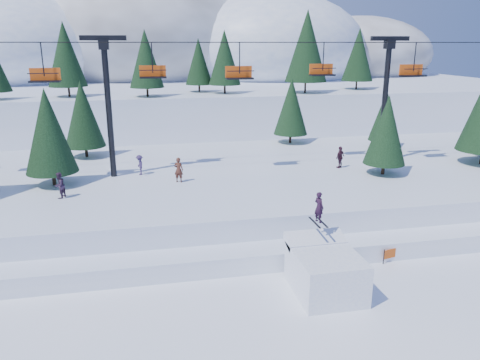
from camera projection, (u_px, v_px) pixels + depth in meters
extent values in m
plane|color=white|center=(303.00, 324.00, 21.19)|extent=(160.00, 160.00, 0.00)
cube|color=white|center=(230.00, 185.00, 37.75)|extent=(70.00, 22.00, 2.50)
cube|color=white|center=(260.00, 242.00, 28.55)|extent=(70.00, 6.00, 1.10)
cube|color=white|center=(179.00, 96.00, 84.23)|extent=(110.00, 60.00, 6.00)
ellipsoid|color=white|center=(12.00, 48.00, 80.15)|extent=(36.00, 32.40, 19.80)
ellipsoid|color=#605B59|center=(142.00, 38.00, 89.57)|extent=(44.00, 39.60, 26.40)
ellipsoid|color=white|center=(273.00, 48.00, 87.24)|extent=(34.00, 30.60, 19.72)
ellipsoid|color=#605B59|center=(358.00, 54.00, 97.14)|extent=(30.00, 27.00, 15.00)
cylinder|color=black|center=(148.00, 92.00, 56.58)|extent=(0.26, 0.26, 1.10)
cone|color=#1D4021|center=(146.00, 59.00, 55.48)|extent=(4.09, 4.09, 6.76)
cylinder|color=black|center=(225.00, 89.00, 60.32)|extent=(0.26, 0.26, 1.11)
cone|color=#1D4021|center=(225.00, 57.00, 59.21)|extent=(4.11, 4.11, 6.79)
cylinder|color=black|center=(305.00, 87.00, 60.94)|extent=(0.26, 0.26, 1.45)
cone|color=#1D4021|center=(307.00, 46.00, 59.48)|extent=(5.38, 5.38, 8.90)
cylinder|color=black|center=(69.00, 91.00, 56.58)|extent=(0.26, 0.26, 1.23)
cone|color=#1D4021|center=(65.00, 54.00, 55.35)|extent=(4.55, 4.55, 7.53)
cylinder|color=black|center=(356.00, 85.00, 65.84)|extent=(0.26, 0.26, 1.16)
cone|color=#1D4021|center=(358.00, 54.00, 64.67)|extent=(4.32, 4.32, 7.15)
cylinder|color=black|center=(199.00, 88.00, 62.22)|extent=(0.26, 0.26, 0.97)
cone|color=#1D4021|center=(199.00, 61.00, 61.25)|extent=(3.59, 3.59, 5.93)
cube|color=white|center=(326.00, 273.00, 23.62)|extent=(3.16, 3.90, 2.14)
cube|color=white|center=(315.00, 240.00, 24.88)|extent=(3.16, 1.37, 0.76)
imported|color=black|center=(319.00, 207.00, 24.31)|extent=(0.60, 0.71, 1.65)
cube|color=black|center=(315.00, 222.00, 24.51)|extent=(0.11, 1.65, 0.03)
cube|color=black|center=(322.00, 222.00, 24.58)|extent=(0.11, 1.65, 0.03)
cylinder|color=black|center=(109.00, 111.00, 34.23)|extent=(0.44, 0.44, 10.00)
cube|color=black|center=(103.00, 38.00, 32.80)|extent=(3.20, 0.35, 0.35)
cube|color=black|center=(104.00, 45.00, 32.92)|extent=(0.70, 0.70, 0.70)
cylinder|color=black|center=(384.00, 103.00, 38.52)|extent=(0.44, 0.44, 10.00)
cube|color=black|center=(390.00, 38.00, 37.08)|extent=(3.20, 0.35, 0.35)
cube|color=black|center=(390.00, 44.00, 37.21)|extent=(0.70, 0.70, 0.70)
cylinder|color=black|center=(259.00, 42.00, 33.90)|extent=(46.00, 0.06, 0.06)
cylinder|color=black|center=(252.00, 42.00, 36.15)|extent=(46.00, 0.06, 0.06)
cylinder|color=black|center=(42.00, 59.00, 31.29)|extent=(0.08, 0.08, 2.20)
cube|color=black|center=(45.00, 81.00, 31.70)|extent=(2.00, 0.75, 0.12)
cube|color=#D64E0F|center=(45.00, 74.00, 31.93)|extent=(2.00, 0.10, 0.85)
cylinder|color=black|center=(43.00, 73.00, 31.22)|extent=(2.00, 0.06, 0.06)
cylinder|color=black|center=(152.00, 58.00, 34.97)|extent=(0.08, 0.08, 2.20)
cube|color=black|center=(153.00, 77.00, 35.38)|extent=(2.00, 0.75, 0.12)
cube|color=#D64E0F|center=(153.00, 71.00, 35.61)|extent=(2.00, 0.10, 0.85)
cylinder|color=black|center=(153.00, 70.00, 34.89)|extent=(2.00, 0.06, 0.06)
cylinder|color=black|center=(240.00, 58.00, 33.92)|extent=(0.08, 0.08, 2.20)
cube|color=black|center=(240.00, 78.00, 34.33)|extent=(2.00, 0.75, 0.12)
cube|color=#D64E0F|center=(239.00, 72.00, 34.56)|extent=(2.00, 0.10, 0.85)
cylinder|color=black|center=(241.00, 71.00, 33.85)|extent=(2.00, 0.06, 0.06)
cylinder|color=black|center=(323.00, 57.00, 37.62)|extent=(0.08, 0.08, 2.20)
cube|color=black|center=(323.00, 75.00, 38.03)|extent=(2.00, 0.75, 0.12)
cube|color=#D64E0F|center=(321.00, 69.00, 38.26)|extent=(2.00, 0.10, 0.85)
cylinder|color=black|center=(324.00, 68.00, 37.54)|extent=(2.00, 0.06, 0.06)
cylinder|color=black|center=(415.00, 57.00, 36.66)|extent=(0.08, 0.08, 2.20)
cube|color=black|center=(413.00, 76.00, 37.07)|extent=(2.00, 0.75, 0.12)
cube|color=#D64E0F|center=(411.00, 70.00, 37.30)|extent=(2.00, 0.10, 0.85)
cylinder|color=black|center=(416.00, 69.00, 36.59)|extent=(2.00, 0.06, 0.06)
cylinder|color=black|center=(383.00, 144.00, 45.13)|extent=(0.26, 0.26, 0.77)
cone|color=#1D4021|center=(385.00, 115.00, 44.35)|extent=(2.87, 2.87, 4.75)
cylinder|color=black|center=(86.00, 151.00, 41.60)|extent=(0.26, 0.26, 0.94)
cone|color=#1D4021|center=(83.00, 114.00, 40.65)|extent=(3.50, 3.50, 5.79)
cylinder|color=black|center=(290.00, 138.00, 47.45)|extent=(0.26, 0.26, 0.91)
cone|color=#1D4021|center=(291.00, 106.00, 46.54)|extent=(3.38, 3.38, 5.59)
cylinder|color=black|center=(54.00, 178.00, 33.32)|extent=(0.26, 0.26, 0.96)
cone|color=#1D4021|center=(48.00, 131.00, 32.36)|extent=(3.57, 3.57, 5.90)
cylinder|color=black|center=(383.00, 169.00, 36.08)|extent=(0.26, 0.26, 0.85)
cone|color=#1D4021|center=(387.00, 130.00, 35.22)|extent=(3.16, 3.16, 5.22)
imported|color=#223E23|center=(393.00, 148.00, 41.13)|extent=(0.98, 0.91, 1.68)
imported|color=#3D1D2B|center=(340.00, 157.00, 37.77)|extent=(1.11, 0.93, 1.78)
imported|color=#50281D|center=(179.00, 170.00, 33.87)|extent=(0.79, 0.68, 1.85)
imported|color=#392952|center=(140.00, 165.00, 35.81)|extent=(0.74, 1.08, 1.55)
imported|color=#362238|center=(59.00, 185.00, 30.36)|extent=(0.94, 1.04, 1.72)
cylinder|color=black|center=(384.00, 257.00, 26.85)|extent=(0.06, 0.06, 0.90)
cylinder|color=black|center=(420.00, 248.00, 28.02)|extent=(0.06, 0.06, 0.90)
cube|color=#D64E0F|center=(402.00, 251.00, 27.41)|extent=(2.72, 0.73, 0.55)
cylinder|color=black|center=(419.00, 243.00, 28.75)|extent=(0.06, 0.06, 0.90)
cylinder|color=black|center=(463.00, 241.00, 28.99)|extent=(0.06, 0.06, 0.90)
cube|color=#D64E0F|center=(441.00, 240.00, 28.84)|extent=(2.79, 0.35, 0.55)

